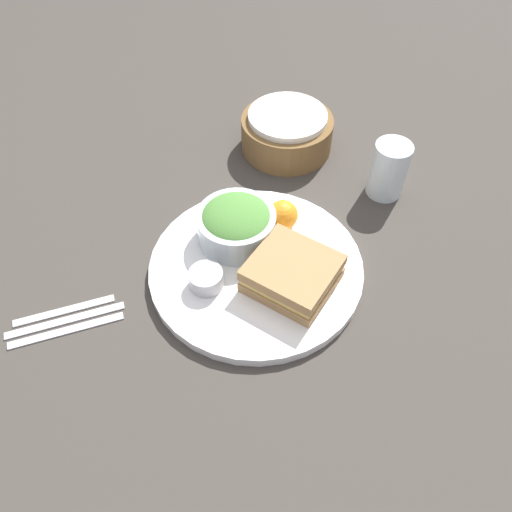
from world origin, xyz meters
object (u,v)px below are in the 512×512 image
object	(u,v)px
bread_basket	(287,132)
knife	(65,320)
dressing_cup	(206,279)
fork	(66,330)
drink_glass	(389,170)
sandwich	(292,274)
spoon	(64,310)
plate	(256,268)
salad_bowl	(236,223)

from	to	relation	value
bread_basket	knife	distance (m)	0.53
dressing_cup	fork	size ratio (longest dim) A/B	0.32
dressing_cup	bread_basket	xyz separation A→B (m)	(0.07, 0.37, 0.01)
drink_glass	knife	world-z (taller)	drink_glass
sandwich	drink_glass	bearing A→B (deg)	60.49
drink_glass	spoon	bearing A→B (deg)	-143.92
plate	dressing_cup	world-z (taller)	dressing_cup
sandwich	salad_bowl	distance (m)	0.13
salad_bowl	spoon	size ratio (longest dim) A/B	0.86
drink_glass	bread_basket	size ratio (longest dim) A/B	0.58
fork	spoon	xyz separation A→B (m)	(-0.02, 0.03, 0.00)
plate	knife	xyz separation A→B (m)	(-0.26, -0.14, -0.01)
knife	sandwich	bearing A→B (deg)	171.23
drink_glass	fork	bearing A→B (deg)	-140.42
plate	bread_basket	world-z (taller)	bread_basket
plate	dressing_cup	bearing A→B (deg)	-142.66
bread_basket	plate	bearing A→B (deg)	-91.45
plate	dressing_cup	distance (m)	0.09
drink_glass	fork	xyz separation A→B (m)	(-0.45, -0.37, -0.05)
drink_glass	knife	distance (m)	0.58
sandwich	knife	xyz separation A→B (m)	(-0.32, -0.11, -0.04)
sandwich	spoon	size ratio (longest dim) A/B	1.06
plate	salad_bowl	distance (m)	0.08
drink_glass	knife	bearing A→B (deg)	-142.16
plate	sandwich	distance (m)	0.07
plate	drink_glass	world-z (taller)	drink_glass
plate	bread_basket	distance (m)	0.32
spoon	salad_bowl	bearing A→B (deg)	-170.93
salad_bowl	spoon	world-z (taller)	salad_bowl
salad_bowl	bread_basket	xyz separation A→B (m)	(0.05, 0.26, -0.01)
plate	spoon	world-z (taller)	plate
bread_basket	fork	distance (m)	0.54
dressing_cup	knife	size ratio (longest dim) A/B	0.30
fork	salad_bowl	bearing A→B (deg)	-163.99
knife	bread_basket	bearing A→B (deg)	-148.50
salad_bowl	fork	xyz separation A→B (m)	(-0.21, -0.20, -0.05)
plate	sandwich	bearing A→B (deg)	-24.77
knife	plate	bearing A→B (deg)	180.00
sandwich	dressing_cup	xyz separation A→B (m)	(-0.13, -0.02, -0.01)
salad_bowl	spoon	bearing A→B (deg)	-143.10
fork	knife	size ratio (longest dim) A/B	0.95
plate	fork	distance (m)	0.30
sandwich	spoon	world-z (taller)	sandwich
plate	drink_glass	distance (m)	0.30
sandwich	drink_glass	xyz separation A→B (m)	(0.14, 0.25, 0.01)
sandwich	fork	bearing A→B (deg)	-157.91
salad_bowl	dressing_cup	distance (m)	0.11
salad_bowl	drink_glass	size ratio (longest dim) A/B	1.23
bread_basket	knife	world-z (taller)	bread_basket
fork	plate	bearing A→B (deg)	-176.51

